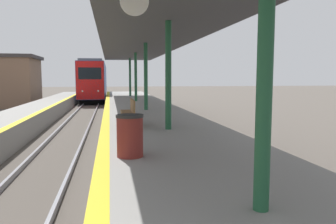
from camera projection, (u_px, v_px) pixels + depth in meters
name	position (u px, v px, depth m)	size (l,w,h in m)	color
train	(95.00, 81.00, 41.08)	(2.67, 20.87, 4.51)	black
station_canopy	(146.00, 42.00, 17.05)	(4.62, 33.75, 3.71)	#1E5133
trash_bin	(130.00, 135.00, 7.01)	(0.59, 0.59, 0.91)	maroon
bench	(129.00, 112.00, 11.72)	(0.44, 1.67, 0.92)	brown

